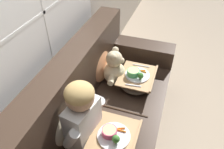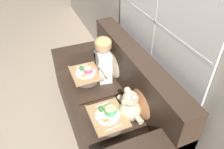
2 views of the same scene
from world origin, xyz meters
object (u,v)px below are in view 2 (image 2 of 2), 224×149
at_px(throw_pillow_behind_teddy, 144,100).
at_px(child_figure, 103,57).
at_px(teddy_bear, 129,107).
at_px(lap_tray_child, 86,77).
at_px(couch, 113,102).
at_px(lap_tray_teddy, 108,119).
at_px(throw_pillow_behind_child, 115,62).

xyz_separation_m(throw_pillow_behind_teddy, child_figure, (-0.72, -0.15, 0.11)).
xyz_separation_m(throw_pillow_behind_teddy, teddy_bear, (0.00, -0.16, -0.04)).
bearing_deg(child_figure, throw_pillow_behind_teddy, 11.86).
bearing_deg(teddy_bear, lap_tray_child, -162.44).
bearing_deg(child_figure, teddy_bear, -0.32).
bearing_deg(child_figure, couch, -4.02).
bearing_deg(child_figure, lap_tray_teddy, -17.87).
relative_size(throw_pillow_behind_child, lap_tray_teddy, 1.08).
xyz_separation_m(child_figure, lap_tray_teddy, (0.72, -0.23, -0.23)).
relative_size(couch, throw_pillow_behind_teddy, 4.65).
distance_m(couch, lap_tray_child, 0.45).
bearing_deg(throw_pillow_behind_teddy, throw_pillow_behind_child, 180.00).
bearing_deg(lap_tray_teddy, throw_pillow_behind_child, 151.94).
relative_size(throw_pillow_behind_teddy, lap_tray_teddy, 1.01).
height_order(throw_pillow_behind_teddy, teddy_bear, throw_pillow_behind_teddy).
bearing_deg(couch, lap_tray_teddy, -29.93).
relative_size(lap_tray_child, lap_tray_teddy, 1.00).
bearing_deg(teddy_bear, throw_pillow_behind_child, 167.85).
bearing_deg(couch, child_figure, 175.98).
height_order(couch, teddy_bear, couch).
xyz_separation_m(lap_tray_child, lap_tray_teddy, (0.72, 0.00, 0.00)).
relative_size(teddy_bear, lap_tray_teddy, 0.99).
height_order(throw_pillow_behind_teddy, child_figure, child_figure).
bearing_deg(lap_tray_child, teddy_bear, 17.56).
distance_m(throw_pillow_behind_teddy, child_figure, 0.75).
height_order(couch, lap_tray_teddy, couch).
bearing_deg(lap_tray_child, throw_pillow_behind_teddy, 28.02).
relative_size(throw_pillow_behind_teddy, teddy_bear, 1.02).
bearing_deg(lap_tray_teddy, lap_tray_child, -179.96).
xyz_separation_m(throw_pillow_behind_child, teddy_bear, (0.72, -0.16, -0.04)).
distance_m(throw_pillow_behind_child, child_figure, 0.19).
relative_size(couch, lap_tray_teddy, 4.72).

